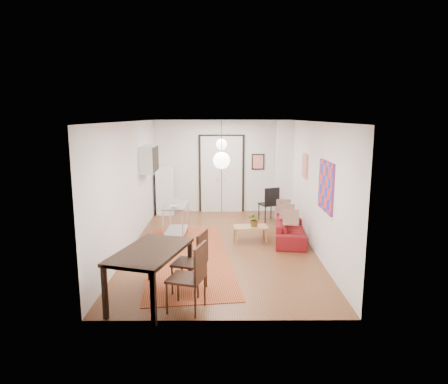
{
  "coord_description": "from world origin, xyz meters",
  "views": [
    {
      "loc": [
        0.0,
        -9.03,
        3.03
      ],
      "look_at": [
        0.06,
        0.25,
        1.25
      ],
      "focal_mm": 32.0,
      "sensor_mm": 36.0,
      "label": 1
    }
  ],
  "objects_px": {
    "kitchen_counter": "(176,217)",
    "dining_chair_near": "(190,254)",
    "dining_chair_far": "(186,269)",
    "fridge": "(165,191)",
    "black_side_chair": "(268,200)",
    "dining_table": "(151,255)",
    "coffee_table": "(250,228)",
    "sofa": "(290,230)"
  },
  "relations": [
    {
      "from": "kitchen_counter",
      "to": "dining_table",
      "type": "xyz_separation_m",
      "value": [
        -0.01,
        -3.56,
        0.26
      ]
    },
    {
      "from": "dining_chair_far",
      "to": "dining_chair_near",
      "type": "bearing_deg",
      "value": -163.53
    },
    {
      "from": "black_side_chair",
      "to": "dining_table",
      "type": "bearing_deg",
      "value": 42.69
    },
    {
      "from": "coffee_table",
      "to": "black_side_chair",
      "type": "distance_m",
      "value": 2.1
    },
    {
      "from": "dining_chair_far",
      "to": "kitchen_counter",
      "type": "bearing_deg",
      "value": -154.68
    },
    {
      "from": "black_side_chair",
      "to": "coffee_table",
      "type": "bearing_deg",
      "value": 50.18
    },
    {
      "from": "coffee_table",
      "to": "sofa",
      "type": "bearing_deg",
      "value": -0.07
    },
    {
      "from": "coffee_table",
      "to": "dining_chair_far",
      "type": "distance_m",
      "value": 3.68
    },
    {
      "from": "dining_table",
      "to": "dining_chair_near",
      "type": "distance_m",
      "value": 0.77
    },
    {
      "from": "kitchen_counter",
      "to": "dining_table",
      "type": "height_order",
      "value": "dining_table"
    },
    {
      "from": "sofa",
      "to": "dining_table",
      "type": "distance_m",
      "value": 4.34
    },
    {
      "from": "kitchen_counter",
      "to": "black_side_chair",
      "type": "xyz_separation_m",
      "value": [
        2.51,
        1.64,
        0.07
      ]
    },
    {
      "from": "sofa",
      "to": "dining_chair_far",
      "type": "xyz_separation_m",
      "value": [
        -2.25,
        -3.44,
        0.38
      ]
    },
    {
      "from": "kitchen_counter",
      "to": "dining_chair_far",
      "type": "bearing_deg",
      "value": -78.57
    },
    {
      "from": "kitchen_counter",
      "to": "black_side_chair",
      "type": "height_order",
      "value": "black_side_chair"
    },
    {
      "from": "kitchen_counter",
      "to": "dining_table",
      "type": "bearing_deg",
      "value": -87.62
    },
    {
      "from": "sofa",
      "to": "coffee_table",
      "type": "relative_size",
      "value": 2.11
    },
    {
      "from": "dining_table",
      "to": "dining_chair_near",
      "type": "height_order",
      "value": "dining_chair_near"
    },
    {
      "from": "kitchen_counter",
      "to": "fridge",
      "type": "height_order",
      "value": "fridge"
    },
    {
      "from": "dining_chair_near",
      "to": "black_side_chair",
      "type": "distance_m",
      "value": 5.12
    },
    {
      "from": "fridge",
      "to": "dining_chair_near",
      "type": "bearing_deg",
      "value": -80.05
    },
    {
      "from": "sofa",
      "to": "dining_chair_near",
      "type": "distance_m",
      "value": 3.59
    },
    {
      "from": "coffee_table",
      "to": "dining_chair_far",
      "type": "relative_size",
      "value": 0.78
    },
    {
      "from": "fridge",
      "to": "dining_chair_far",
      "type": "height_order",
      "value": "fridge"
    },
    {
      "from": "coffee_table",
      "to": "dining_table",
      "type": "bearing_deg",
      "value": -120.0
    },
    {
      "from": "sofa",
      "to": "fridge",
      "type": "height_order",
      "value": "fridge"
    },
    {
      "from": "kitchen_counter",
      "to": "dining_chair_near",
      "type": "height_order",
      "value": "dining_chair_near"
    },
    {
      "from": "coffee_table",
      "to": "dining_table",
      "type": "height_order",
      "value": "dining_table"
    },
    {
      "from": "coffee_table",
      "to": "dining_table",
      "type": "xyz_separation_m",
      "value": [
        -1.87,
        -3.23,
        0.47
      ]
    },
    {
      "from": "dining_chair_near",
      "to": "dining_chair_far",
      "type": "height_order",
      "value": "same"
    },
    {
      "from": "sofa",
      "to": "black_side_chair",
      "type": "distance_m",
      "value": 2.03
    },
    {
      "from": "kitchen_counter",
      "to": "dining_chair_near",
      "type": "bearing_deg",
      "value": -76.7
    },
    {
      "from": "kitchen_counter",
      "to": "dining_chair_far",
      "type": "height_order",
      "value": "dining_chair_far"
    },
    {
      "from": "fridge",
      "to": "dining_chair_near",
      "type": "height_order",
      "value": "fridge"
    },
    {
      "from": "sofa",
      "to": "coffee_table",
      "type": "bearing_deg",
      "value": 97.93
    },
    {
      "from": "coffee_table",
      "to": "black_side_chair",
      "type": "height_order",
      "value": "black_side_chair"
    },
    {
      "from": "dining_chair_far",
      "to": "black_side_chair",
      "type": "height_order",
      "value": "dining_chair_far"
    },
    {
      "from": "coffee_table",
      "to": "kitchen_counter",
      "type": "distance_m",
      "value": 1.89
    },
    {
      "from": "coffee_table",
      "to": "dining_chair_near",
      "type": "relative_size",
      "value": 0.78
    },
    {
      "from": "dining_chair_near",
      "to": "black_side_chair",
      "type": "xyz_separation_m",
      "value": [
        1.92,
        4.75,
        -0.04
      ]
    },
    {
      "from": "fridge",
      "to": "dining_chair_near",
      "type": "relative_size",
      "value": 1.35
    },
    {
      "from": "dining_chair_near",
      "to": "sofa",
      "type": "bearing_deg",
      "value": 157.36
    }
  ]
}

